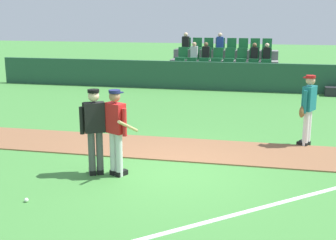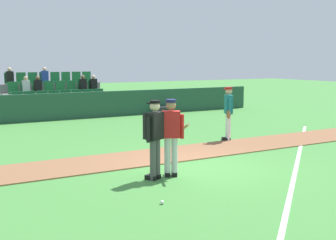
# 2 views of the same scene
# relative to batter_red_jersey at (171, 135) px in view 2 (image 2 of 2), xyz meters

# --- Properties ---
(ground_plane) EXTENTS (80.00, 80.00, 0.00)m
(ground_plane) POSITION_rel_batter_red_jersey_xyz_m (0.94, 0.43, -0.97)
(ground_plane) COLOR #42843A
(infield_dirt_path) EXTENTS (28.00, 1.85, 0.03)m
(infield_dirt_path) POSITION_rel_batter_red_jersey_xyz_m (0.94, 2.01, -0.95)
(infield_dirt_path) COLOR brown
(infield_dirt_path) RESTS_ON ground
(foul_line_chalk) EXTENTS (9.09, 7.99, 0.01)m
(foul_line_chalk) POSITION_rel_batter_red_jersey_xyz_m (3.94, -0.07, -0.96)
(foul_line_chalk) COLOR white
(foul_line_chalk) RESTS_ON ground
(dugout_fence) EXTENTS (20.00, 0.16, 1.19)m
(dugout_fence) POSITION_rel_batter_red_jersey_xyz_m (0.94, 10.78, -0.37)
(dugout_fence) COLOR #234C38
(dugout_fence) RESTS_ON ground
(stadium_bleachers) EXTENTS (5.00, 2.95, 2.30)m
(stadium_bleachers) POSITION_rel_batter_red_jersey_xyz_m (0.94, 12.66, -0.34)
(stadium_bleachers) COLOR slate
(stadium_bleachers) RESTS_ON ground
(batter_red_jersey) EXTENTS (0.63, 0.80, 1.76)m
(batter_red_jersey) POSITION_rel_batter_red_jersey_xyz_m (0.00, 0.00, 0.00)
(batter_red_jersey) COLOR silver
(batter_red_jersey) RESTS_ON ground
(umpire_home_plate) EXTENTS (0.54, 0.44, 1.76)m
(umpire_home_plate) POSITION_rel_batter_red_jersey_xyz_m (-0.44, -0.02, 0.03)
(umpire_home_plate) COLOR #4C4C4C
(umpire_home_plate) RESTS_ON ground
(runner_teal_jersey) EXTENTS (0.45, 0.60, 1.76)m
(runner_teal_jersey) POSITION_rel_batter_red_jersey_xyz_m (3.90, 2.98, -0.01)
(runner_teal_jersey) COLOR white
(runner_teal_jersey) RESTS_ON ground
(baseball) EXTENTS (0.07, 0.07, 0.07)m
(baseball) POSITION_rel_batter_red_jersey_xyz_m (-1.13, -1.60, -0.93)
(baseball) COLOR white
(baseball) RESTS_ON ground
(equipment_bag) EXTENTS (0.90, 0.36, 0.36)m
(equipment_bag) POSITION_rel_batter_red_jersey_xyz_m (5.65, 10.33, -0.79)
(equipment_bag) COLOR #232328
(equipment_bag) RESTS_ON ground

